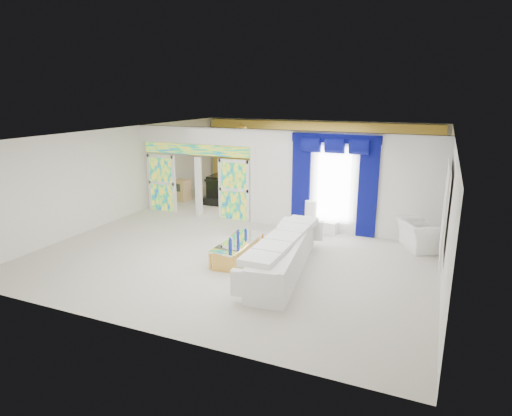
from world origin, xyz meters
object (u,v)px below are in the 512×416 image
at_px(coffee_table, 238,250).
at_px(armchair, 422,235).
at_px(console_table, 320,226).
at_px(grand_piano, 231,185).
at_px(white_sofa, 284,256).

bearing_deg(coffee_table, armchair, 31.02).
bearing_deg(coffee_table, console_table, 65.30).
distance_m(coffee_table, armchair, 4.97).
bearing_deg(console_table, grand_piano, 145.24).
height_order(coffee_table, console_table, coffee_table).
xyz_separation_m(armchair, grand_piano, (-7.47, 3.54, 0.07)).
height_order(coffee_table, armchair, armchair).
height_order(white_sofa, grand_piano, grand_piano).
distance_m(white_sofa, coffee_table, 1.39).
distance_m(coffee_table, console_table, 3.23).
xyz_separation_m(white_sofa, grand_piano, (-4.56, 6.40, 0.08)).
bearing_deg(console_table, armchair, -7.40).
xyz_separation_m(white_sofa, console_table, (0.00, 3.24, -0.20)).
bearing_deg(white_sofa, console_table, 82.57).
distance_m(coffee_table, grand_piano, 6.90).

